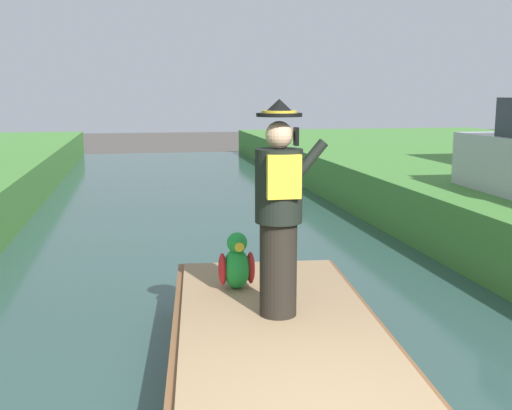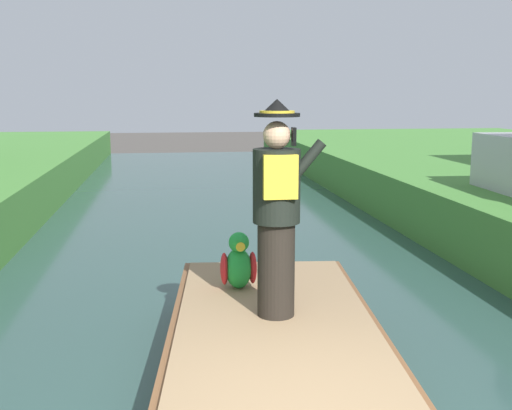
# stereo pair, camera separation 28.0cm
# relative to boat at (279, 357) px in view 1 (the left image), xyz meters

# --- Properties ---
(boat) EXTENTS (2.19, 4.35, 0.61)m
(boat) POSITION_rel_boat_xyz_m (0.00, 0.00, 0.00)
(boat) COLOR brown
(boat) RESTS_ON canal_water
(person_pirate) EXTENTS (0.61, 0.42, 1.85)m
(person_pirate) POSITION_rel_boat_xyz_m (0.04, 0.19, 1.23)
(person_pirate) COLOR black
(person_pirate) RESTS_ON boat
(parrot_plush) EXTENTS (0.36, 0.35, 0.57)m
(parrot_plush) POSITION_rel_boat_xyz_m (-0.20, 0.99, 0.55)
(parrot_plush) COLOR green
(parrot_plush) RESTS_ON boat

